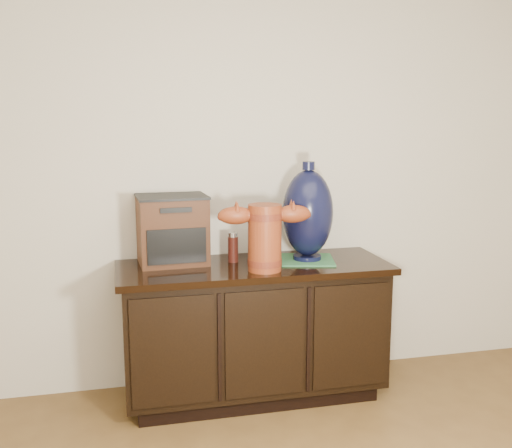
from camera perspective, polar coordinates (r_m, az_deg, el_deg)
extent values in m
plane|color=beige|center=(3.41, -1.28, 6.18)|extent=(4.50, 0.00, 4.50)
cube|color=black|center=(3.48, -0.23, -15.34)|extent=(1.29, 0.45, 0.08)
cube|color=black|center=(3.34, -0.24, -9.76)|extent=(1.40, 0.50, 0.64)
cube|color=black|center=(3.24, -0.24, -4.14)|extent=(1.46, 0.56, 0.03)
cube|color=black|center=(3.03, -7.93, -11.98)|extent=(0.41, 0.01, 0.56)
cube|color=black|center=(3.10, 0.85, -11.34)|extent=(0.41, 0.01, 0.56)
cube|color=black|center=(3.24, 9.01, -10.50)|extent=(0.41, 0.01, 0.56)
cylinder|color=brown|center=(3.06, 0.84, -1.32)|extent=(0.18, 0.18, 0.34)
cylinder|color=#3D110B|center=(3.09, 0.83, -3.62)|extent=(0.19, 0.19, 0.03)
cylinder|color=#3D110B|center=(3.04, 0.84, 0.80)|extent=(0.19, 0.19, 0.03)
ellipsoid|color=brown|center=(3.02, -1.95, 0.82)|extent=(0.19, 0.10, 0.09)
ellipsoid|color=brown|center=(3.07, 3.58, 0.98)|extent=(0.19, 0.10, 0.09)
cube|color=#3D1F0F|center=(3.25, -7.97, -0.62)|extent=(0.37, 0.31, 0.36)
cube|color=black|center=(3.12, -7.54, -2.12)|extent=(0.31, 0.03, 0.18)
cube|color=black|center=(3.22, -8.06, 2.62)|extent=(0.38, 0.32, 0.01)
cube|color=#2E683D|center=(3.32, 4.88, -3.42)|extent=(0.35, 0.35, 0.01)
cylinder|color=black|center=(3.32, 4.89, -3.16)|extent=(0.16, 0.16, 0.02)
ellipsoid|color=black|center=(3.27, 4.95, 1.05)|extent=(0.33, 0.33, 0.47)
cylinder|color=black|center=(3.24, 5.03, 5.55)|extent=(0.07, 0.07, 0.04)
cylinder|color=#55170E|center=(3.27, -2.20, -2.42)|extent=(0.06, 0.06, 0.14)
cylinder|color=silver|center=(3.25, -2.21, -1.01)|extent=(0.05, 0.05, 0.02)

